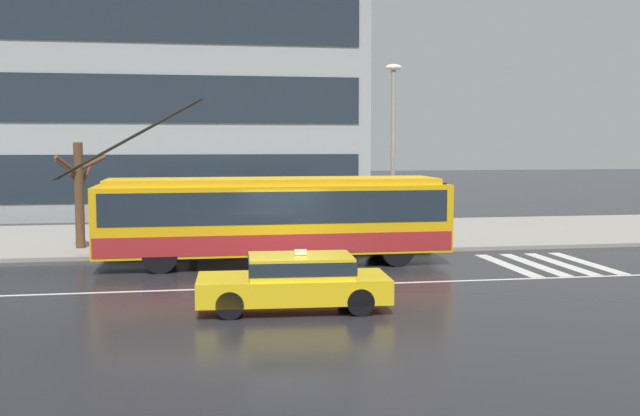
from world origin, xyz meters
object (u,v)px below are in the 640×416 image
taxi_oncoming_near (296,279)px  street_tree_bare (79,190)px  trolleybus (275,216)px  pedestrian_approaching_curb (353,199)px  bus_shelter (217,194)px  pedestrian_at_shelter (196,204)px  street_lamp (393,139)px

taxi_oncoming_near → street_tree_bare: bearing=121.3°
trolleybus → taxi_oncoming_near: size_ratio=2.72×
taxi_oncoming_near → pedestrian_approaching_curb: (3.55, 10.16, 1.05)m
taxi_oncoming_near → bus_shelter: bus_shelter is taller
bus_shelter → street_tree_bare: street_tree_bare is taller
bus_shelter → street_tree_bare: 4.85m
taxi_oncoming_near → pedestrian_at_shelter: 9.22m
trolleybus → pedestrian_at_shelter: (-2.47, 2.30, 0.26)m
trolleybus → taxi_oncoming_near: 6.63m
bus_shelter → pedestrian_at_shelter: bearing=-129.2°
bus_shelter → pedestrian_at_shelter: 1.24m
street_lamp → pedestrian_approaching_curb: bearing=143.3°
bus_shelter → pedestrian_approaching_curb: 5.04m
street_lamp → taxi_oncoming_near: bearing=-117.5°
trolleybus → street_tree_bare: (-6.52, 3.76, 0.69)m
pedestrian_approaching_curb → street_lamp: (1.25, -0.93, 2.25)m
trolleybus → pedestrian_at_shelter: trolleybus is taller
pedestrian_approaching_curb → taxi_oncoming_near: bearing=-109.3°
pedestrian_at_shelter → trolleybus: bearing=-43.0°
pedestrian_at_shelter → street_tree_bare: street_tree_bare is taller
trolleybus → pedestrian_at_shelter: bearing=137.0°
bus_shelter → street_tree_bare: (-4.82, 0.51, 0.18)m
street_lamp → street_tree_bare: size_ratio=1.75×
taxi_oncoming_near → pedestrian_at_shelter: pedestrian_at_shelter is taller
taxi_oncoming_near → street_tree_bare: (-6.29, 10.33, 1.50)m
trolleybus → street_tree_bare: trolleybus is taller
trolleybus → pedestrian_approaching_curb: (3.33, 3.58, 0.24)m
taxi_oncoming_near → bus_shelter: 10.02m
street_lamp → street_tree_bare: street_lamp is taller
street_lamp → bus_shelter: bearing=174.6°
taxi_oncoming_near → street_lamp: 10.91m
street_lamp → trolleybus: bearing=-150.0°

